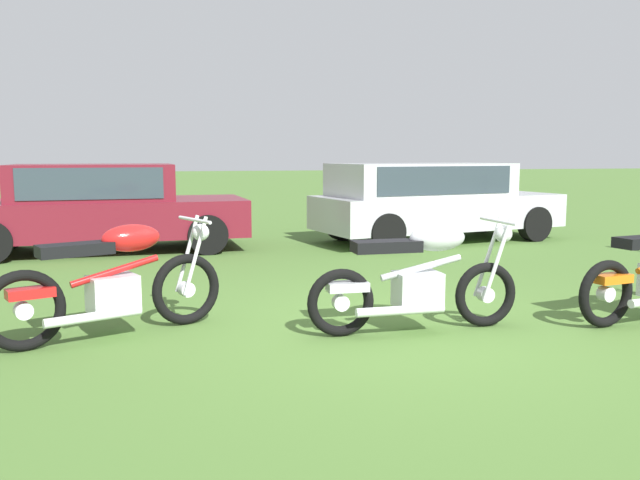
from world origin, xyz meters
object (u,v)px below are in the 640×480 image
Objects in this scene: car_burgundy at (100,203)px; car_silver at (430,196)px; motorcycle_red at (113,281)px; motorcycle_silver at (419,278)px.

car_silver is (5.75, -0.22, 0.04)m from car_burgundy.
car_silver reaches higher than motorcycle_red.
car_silver is at bearing 65.83° from motorcycle_silver.
motorcycle_red and motorcycle_silver have the same top height.
motorcycle_red is 0.99× the size of motorcycle_silver.
car_burgundy and car_silver have the same top height.
car_burgundy is at bearing 73.23° from motorcycle_red.
car_silver is at bearing -4.04° from car_burgundy.
motorcycle_red is 7.38m from car_silver.
car_silver is (2.65, 5.65, 0.35)m from motorcycle_silver.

